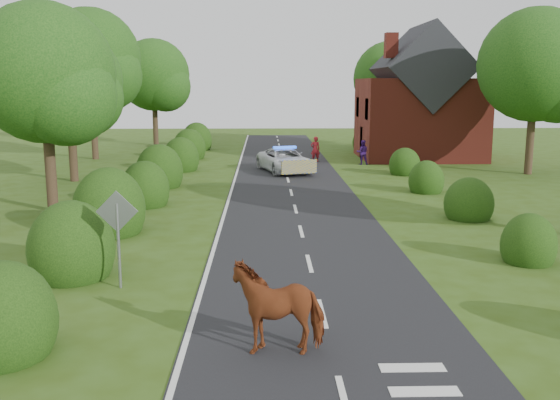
{
  "coord_description": "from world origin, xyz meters",
  "views": [
    {
      "loc": [
        -1.31,
        -13.4,
        5.15
      ],
      "look_at": [
        -0.77,
        7.2,
        1.3
      ],
      "focal_mm": 40.0,
      "sensor_mm": 36.0,
      "label": 1
    }
  ],
  "objects_px": {
    "police_van": "(285,160)",
    "pedestrian_red": "(315,149)",
    "pedestrian_purple": "(362,152)",
    "road_sign": "(118,225)",
    "cow": "(278,311)"
  },
  "relations": [
    {
      "from": "police_van",
      "to": "pedestrian_red",
      "type": "bearing_deg",
      "value": 48.24
    },
    {
      "from": "police_van",
      "to": "pedestrian_purple",
      "type": "xyz_separation_m",
      "value": [
        5.14,
        3.37,
        0.1
      ]
    },
    {
      "from": "road_sign",
      "to": "pedestrian_purple",
      "type": "xyz_separation_m",
      "value": [
        10.07,
        24.57,
        -0.86
      ]
    },
    {
      "from": "cow",
      "to": "pedestrian_red",
      "type": "bearing_deg",
      "value": 170.01
    },
    {
      "from": "pedestrian_red",
      "to": "pedestrian_purple",
      "type": "relative_size",
      "value": 1.08
    },
    {
      "from": "road_sign",
      "to": "pedestrian_purple",
      "type": "relative_size",
      "value": 1.6
    },
    {
      "from": "road_sign",
      "to": "cow",
      "type": "distance_m",
      "value": 5.54
    },
    {
      "from": "police_van",
      "to": "pedestrian_purple",
      "type": "bearing_deg",
      "value": 16.54
    },
    {
      "from": "pedestrian_red",
      "to": "pedestrian_purple",
      "type": "bearing_deg",
      "value": 149.08
    },
    {
      "from": "cow",
      "to": "police_van",
      "type": "xyz_separation_m",
      "value": [
        0.97,
        24.96,
        -0.05
      ]
    },
    {
      "from": "road_sign",
      "to": "police_van",
      "type": "relative_size",
      "value": 0.46
    },
    {
      "from": "cow",
      "to": "police_van",
      "type": "distance_m",
      "value": 24.98
    },
    {
      "from": "cow",
      "to": "pedestrian_red",
      "type": "distance_m",
      "value": 29.82
    },
    {
      "from": "cow",
      "to": "pedestrian_purple",
      "type": "distance_m",
      "value": 28.98
    },
    {
      "from": "cow",
      "to": "pedestrian_purple",
      "type": "height_order",
      "value": "pedestrian_purple"
    }
  ]
}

